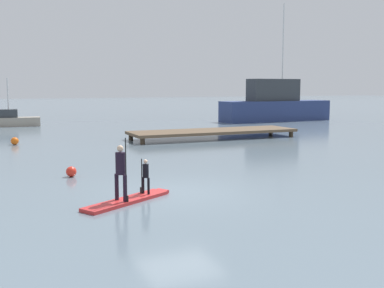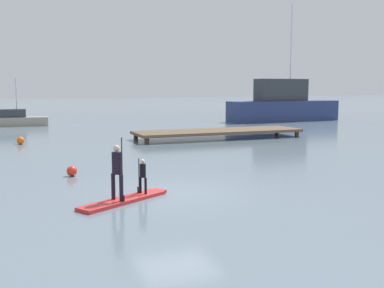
% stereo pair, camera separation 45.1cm
% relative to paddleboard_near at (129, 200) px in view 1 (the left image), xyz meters
% --- Properties ---
extents(ground_plane, '(240.00, 240.00, 0.00)m').
position_rel_paddleboard_near_xyz_m(ground_plane, '(1.81, 0.53, -0.05)').
color(ground_plane, slate).
extents(paddleboard_near, '(3.03, 2.09, 0.10)m').
position_rel_paddleboard_near_xyz_m(paddleboard_near, '(0.00, 0.00, 0.00)').
color(paddleboard_near, red).
rests_on(paddleboard_near, ground).
extents(paddler_adult, '(0.39, 0.45, 1.84)m').
position_rel_paddleboard_near_xyz_m(paddler_adult, '(-0.26, -0.16, 0.97)').
color(paddler_adult, black).
rests_on(paddler_adult, paddleboard_near).
extents(paddler_child_solo, '(0.26, 0.34, 1.07)m').
position_rel_paddleboard_near_xyz_m(paddler_child_solo, '(0.65, 0.40, 0.64)').
color(paddler_child_solo, black).
rests_on(paddler_child_solo, paddleboard_near).
extents(fishing_boat_white_large, '(11.48, 3.10, 11.20)m').
position_rel_paddleboard_near_xyz_m(fishing_boat_white_large, '(21.82, 25.59, 1.43)').
color(fishing_boat_white_large, navy).
rests_on(fishing_boat_white_large, ground).
extents(fishing_boat_green_midground, '(5.73, 1.77, 4.05)m').
position_rel_paddleboard_near_xyz_m(fishing_boat_green_midground, '(-2.61, 29.10, 0.49)').
color(fishing_boat_green_midground, '#9E9384').
rests_on(fishing_boat_green_midground, ground).
extents(floating_dock, '(10.97, 3.07, 0.54)m').
position_rel_paddleboard_near_xyz_m(floating_dock, '(9.63, 14.19, 0.40)').
color(floating_dock, brown).
rests_on(floating_dock, ground).
extents(mooring_buoy_near, '(0.44, 0.44, 0.44)m').
position_rel_paddleboard_near_xyz_m(mooring_buoy_near, '(-2.42, 15.62, 0.17)').
color(mooring_buoy_near, orange).
rests_on(mooring_buoy_near, ground).
extents(mooring_buoy_mid, '(0.39, 0.39, 0.39)m').
position_rel_paddleboard_near_xyz_m(mooring_buoy_mid, '(-0.93, 4.56, 0.14)').
color(mooring_buoy_mid, red).
rests_on(mooring_buoy_mid, ground).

